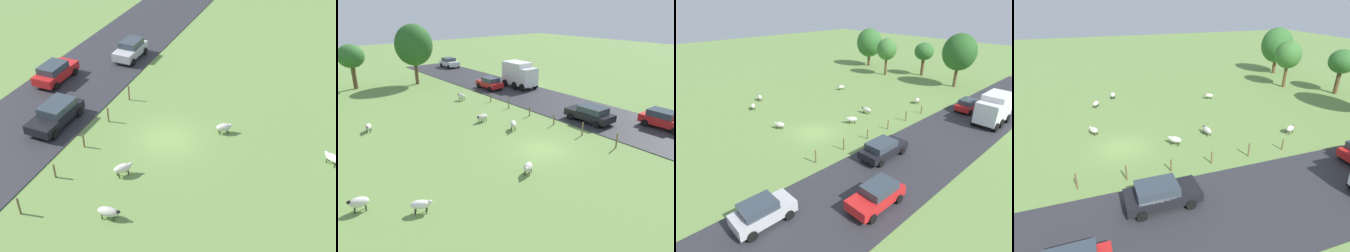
% 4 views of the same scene
% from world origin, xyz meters
% --- Properties ---
extents(ground_plane, '(160.00, 160.00, 0.00)m').
position_xyz_m(ground_plane, '(0.00, 0.00, 0.00)').
color(ground_plane, '#6B8E47').
extents(road_strip, '(8.00, 80.00, 0.06)m').
position_xyz_m(road_strip, '(9.91, 0.00, 0.03)').
color(road_strip, '#2D2D33').
rests_on(road_strip, ground_plane).
extents(sheep_0, '(1.34, 0.73, 0.76)m').
position_xyz_m(sheep_0, '(0.08, 7.92, 0.49)').
color(sheep_0, beige).
rests_on(sheep_0, ground_plane).
extents(sheep_1, '(1.13, 1.21, 0.82)m').
position_xyz_m(sheep_1, '(1.02, 4.49, 0.55)').
color(sheep_1, silver).
rests_on(sheep_1, ground_plane).
extents(sheep_2, '(1.18, 0.95, 0.75)m').
position_xyz_m(sheep_2, '(-10.61, -1.55, 0.50)').
color(sheep_2, white).
rests_on(sheep_2, ground_plane).
extents(sheep_3, '(1.17, 0.79, 0.83)m').
position_xyz_m(sheep_3, '(-13.12, 0.67, 0.55)').
color(sheep_3, silver).
rests_on(sheep_3, ground_plane).
extents(sheep_4, '(1.16, 1.02, 0.77)m').
position_xyz_m(sheep_4, '(-3.36, -2.11, 0.49)').
color(sheep_4, beige).
rests_on(sheep_4, ground_plane).
extents(sheep_5, '(0.79, 1.12, 0.80)m').
position_xyz_m(sheep_5, '(2.40, 15.42, 0.53)').
color(sheep_5, silver).
rests_on(sheep_5, ground_plane).
extents(sheep_6, '(0.85, 1.17, 0.70)m').
position_xyz_m(sheep_6, '(-9.12, 12.22, 0.46)').
color(sheep_6, silver).
rests_on(sheep_6, ground_plane).
extents(tree_0, '(3.37, 3.37, 5.83)m').
position_xyz_m(tree_0, '(-5.56, 29.19, 4.23)').
color(tree_0, brown).
rests_on(tree_0, ground_plane).
extents(tree_1, '(5.06, 5.06, 8.19)m').
position_xyz_m(tree_1, '(2.00, 26.60, 5.39)').
color(tree_1, brown).
rests_on(tree_1, ground_plane).
extents(tree_2, '(5.08, 5.08, 7.47)m').
position_xyz_m(tree_2, '(-17.83, 28.27, 4.65)').
color(tree_2, brown).
rests_on(tree_2, ground_plane).
extents(tree_4, '(3.54, 3.54, 6.50)m').
position_xyz_m(tree_4, '(-10.40, 24.61, 4.58)').
color(tree_4, brown).
rests_on(tree_4, ground_plane).
extents(fence_post_0, '(0.12, 0.12, 1.26)m').
position_xyz_m(fence_post_0, '(4.71, -3.51, 0.63)').
color(fence_post_0, brown).
rests_on(fence_post_0, ground_plane).
extents(fence_post_1, '(0.12, 0.12, 1.18)m').
position_xyz_m(fence_post_1, '(4.71, -0.25, 0.59)').
color(fence_post_1, brown).
rests_on(fence_post_1, ground_plane).
extents(fence_post_2, '(0.12, 0.12, 1.01)m').
position_xyz_m(fence_post_2, '(4.71, 3.01, 0.50)').
color(fence_post_2, brown).
rests_on(fence_post_2, ground_plane).
extents(fence_post_3, '(0.12, 0.12, 1.02)m').
position_xyz_m(fence_post_3, '(4.71, 6.28, 0.51)').
color(fence_post_3, brown).
rests_on(fence_post_3, ground_plane).
extents(fence_post_4, '(0.12, 0.12, 1.20)m').
position_xyz_m(fence_post_4, '(4.71, 9.54, 0.60)').
color(fence_post_4, brown).
rests_on(fence_post_4, ground_plane).
extents(fence_post_5, '(0.12, 0.12, 1.01)m').
position_xyz_m(fence_post_5, '(4.71, 12.80, 0.51)').
color(fence_post_5, brown).
rests_on(fence_post_5, ground_plane).
extents(truck_0, '(2.64, 4.73, 3.35)m').
position_xyz_m(truck_0, '(11.74, 15.77, 1.84)').
color(truck_0, white).
rests_on(truck_0, road_strip).
extents(car_0, '(2.06, 4.18, 1.59)m').
position_xyz_m(car_0, '(11.71, -3.83, 0.89)').
color(car_0, red).
rests_on(car_0, road_strip).
extents(car_2, '(2.03, 3.81, 1.52)m').
position_xyz_m(car_2, '(8.19, 17.65, 0.85)').
color(car_2, red).
rests_on(car_2, road_strip).
extents(car_3, '(2.20, 4.58, 1.53)m').
position_xyz_m(car_3, '(7.97, 1.40, 0.86)').
color(car_3, black).
rests_on(car_3, road_strip).
extents(car_4, '(1.99, 3.83, 1.64)m').
position_xyz_m(car_4, '(7.93, -10.13, 0.90)').
color(car_4, '#B7B7BC').
rests_on(car_4, road_strip).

